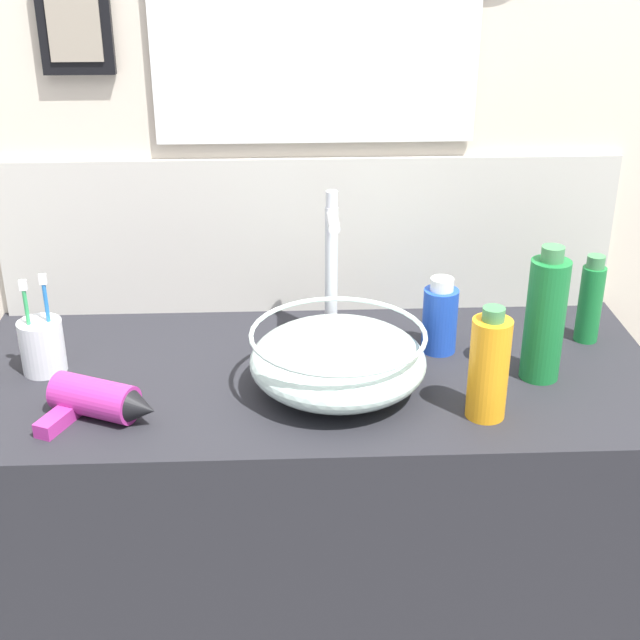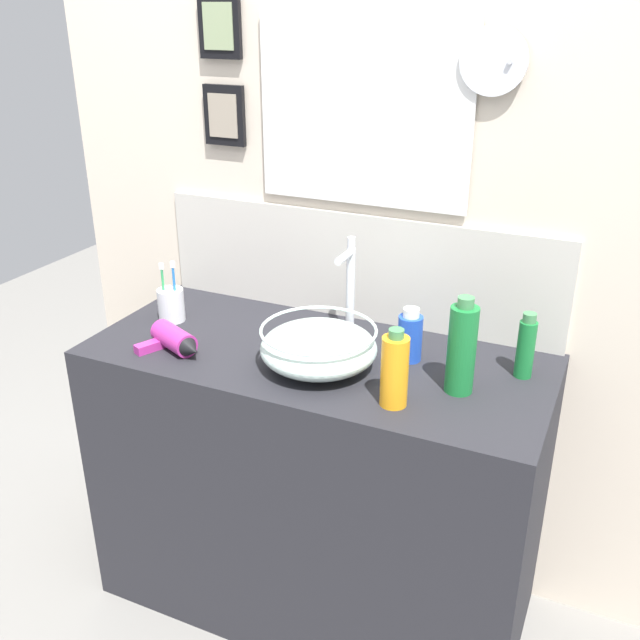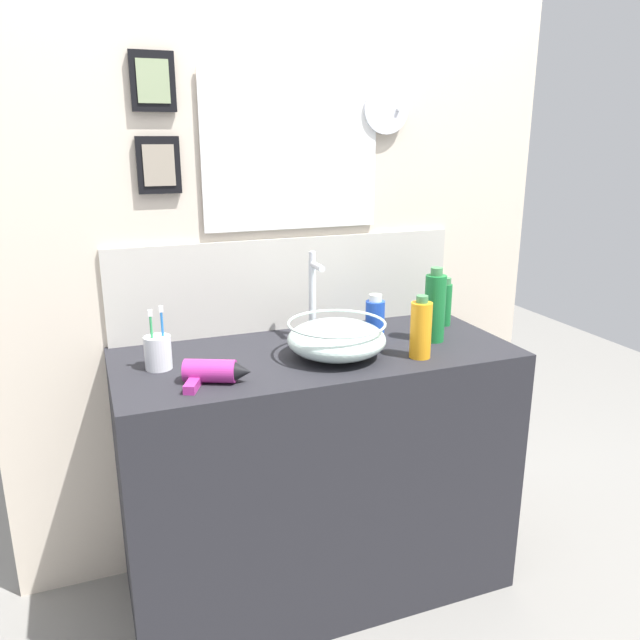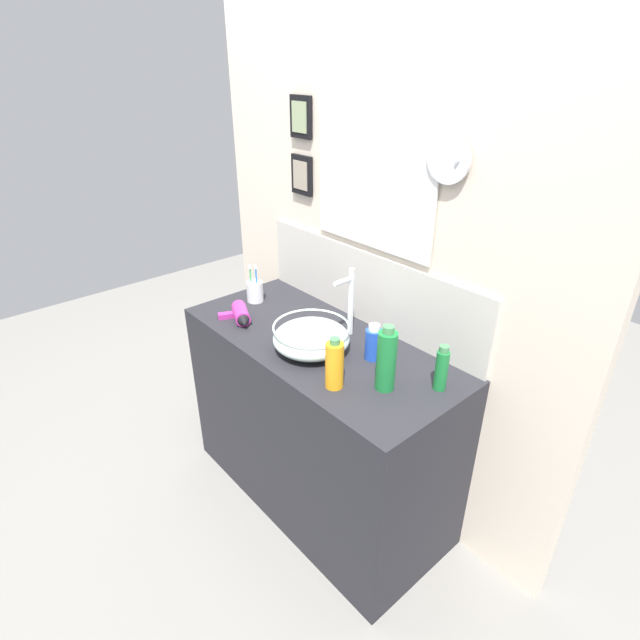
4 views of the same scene
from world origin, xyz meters
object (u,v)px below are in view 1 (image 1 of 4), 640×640
Objects in this scene: lotion_bottle at (590,301)px; shampoo_bottle at (545,318)px; soap_dispenser at (489,367)px; glass_bowl_sink at (338,360)px; faucet at (332,259)px; hair_drier at (100,401)px; toothbrush_cup at (42,346)px; spray_bottle at (440,318)px.

shampoo_bottle is at bearing -132.51° from lotion_bottle.
shampoo_bottle reaches higher than soap_dispenser.
lotion_bottle is at bearing 19.44° from glass_bowl_sink.
faucet is 1.45× the size of hair_drier.
hair_drier is 0.75m from shampoo_bottle.
faucet is 0.49m from hair_drier.
toothbrush_cup is 1.28× the size of spray_bottle.
lotion_bottle is at bearing 6.05° from spray_bottle.
lotion_bottle is 0.70× the size of shampoo_bottle.
hair_drier is at bearing -144.77° from faucet.
spray_bottle is (0.20, -0.06, -0.09)m from faucet.
soap_dispenser is at bearing -133.36° from lotion_bottle.
hair_drier is 0.21m from toothbrush_cup.
faucet is (-0.00, 0.20, 0.10)m from glass_bowl_sink.
glass_bowl_sink is 1.04× the size of faucet.
soap_dispenser is (0.23, -0.09, 0.03)m from glass_bowl_sink.
spray_bottle is 0.59× the size of shampoo_bottle.
faucet is 1.50× the size of soap_dispenser.
lotion_bottle reaches higher than glass_bowl_sink.
faucet is 2.00× the size of spray_bottle.
spray_bottle reaches higher than hair_drier.
faucet is 1.69× the size of lotion_bottle.
toothbrush_cup is 0.96× the size of soap_dispenser.
toothbrush_cup is at bearing 166.16° from soap_dispenser.
soap_dispenser is at bearing -134.28° from shampoo_bottle.
toothbrush_cup is 1.00m from lotion_bottle.
glass_bowl_sink is 0.39m from hair_drier.
glass_bowl_sink is 0.52m from toothbrush_cup.
faucet reaches higher than shampoo_bottle.
shampoo_bottle is 0.18m from soap_dispenser.
glass_bowl_sink is at bearing 10.74° from hair_drier.
glass_bowl_sink is 1.62× the size of toothbrush_cup.
faucet reaches higher than lotion_bottle.
hair_drier is 0.90m from lotion_bottle.
hair_drier is 1.08× the size of toothbrush_cup.
soap_dispenser is at bearing -80.82° from spray_bottle.
spray_bottle is (-0.29, -0.03, -0.01)m from lotion_bottle.
faucet reaches higher than glass_bowl_sink.
soap_dispenser reaches higher than spray_bottle.
glass_bowl_sink reaches higher than hair_drier.
soap_dispenser is at bearing -13.84° from toothbrush_cup.
glass_bowl_sink is at bearing -10.00° from toothbrush_cup.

